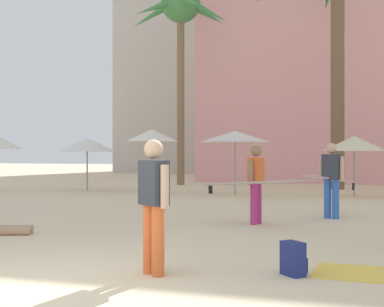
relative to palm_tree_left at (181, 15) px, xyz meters
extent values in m
plane|color=beige|center=(4.37, -18.53, -8.06)|extent=(120.00, 120.00, 0.00)
cube|color=pink|center=(9.53, 7.84, 0.12)|extent=(19.23, 10.52, 16.36)
cube|color=#BCB7AD|center=(-0.59, 17.71, 4.08)|extent=(18.28, 9.70, 24.28)
cylinder|color=brown|center=(-0.02, 0.00, -3.74)|extent=(0.36, 0.36, 8.65)
sphere|color=#428447|center=(-0.02, 0.00, 0.59)|extent=(1.87, 1.87, 1.87)
cone|color=#428447|center=(1.38, -0.21, 0.03)|extent=(2.13, 0.72, 1.47)
cone|color=#428447|center=(0.93, 1.19, 0.28)|extent=(1.71, 1.99, 1.00)
cone|color=#428447|center=(-0.50, 1.41, 0.18)|extent=(1.10, 2.20, 1.19)
cone|color=#428447|center=(-1.45, -0.09, 0.08)|extent=(2.15, 0.54, 1.38)
cone|color=#428447|center=(-0.88, -1.18, 0.13)|extent=(1.61, 1.99, 1.28)
cone|color=#428447|center=(0.90, -1.18, 0.22)|extent=(1.67, 1.99, 1.12)
cylinder|color=brown|center=(7.20, -0.92, -3.20)|extent=(0.56, 0.56, 9.73)
cylinder|color=gray|center=(-2.40, -4.78, -7.01)|extent=(0.06, 0.06, 2.10)
cone|color=white|center=(-2.40, -4.78, -6.23)|extent=(2.31, 2.31, 0.53)
cylinder|color=gray|center=(7.84, -4.71, -7.01)|extent=(0.06, 0.06, 2.11)
cone|color=beige|center=(7.84, -4.71, -6.21)|extent=(2.16, 2.16, 0.53)
cylinder|color=gray|center=(0.36, -4.71, -6.84)|extent=(0.06, 0.06, 2.44)
cone|color=white|center=(0.36, -4.71, -5.86)|extent=(2.08, 2.08, 0.48)
cylinder|color=gray|center=(3.74, -5.20, -6.91)|extent=(0.06, 0.06, 2.32)
cone|color=white|center=(3.74, -5.20, -5.95)|extent=(2.59, 2.59, 0.41)
cube|color=#F4CC4C|center=(8.08, -16.74, -8.06)|extent=(1.67, 1.02, 0.01)
cube|color=navy|center=(7.04, -17.08, -7.85)|extent=(0.34, 0.34, 0.42)
cube|color=navy|center=(7.13, -17.00, -7.94)|extent=(0.19, 0.19, 0.18)
cylinder|color=#B7337F|center=(5.82, -12.47, -7.62)|extent=(0.20, 0.20, 0.88)
cylinder|color=#B7337F|center=(5.76, -12.66, -7.62)|extent=(0.20, 0.20, 0.88)
cube|color=orange|center=(5.79, -12.56, -6.91)|extent=(0.32, 0.44, 0.54)
sphere|color=#936B51|center=(5.79, -12.56, -6.50)|extent=(0.29, 0.29, 0.24)
cylinder|color=#936B51|center=(5.86, -12.32, -6.95)|extent=(0.12, 0.12, 0.52)
cylinder|color=#936B51|center=(5.73, -12.80, -6.95)|extent=(0.12, 0.12, 0.52)
ellipsoid|color=#B2B2B7|center=(5.79, -12.86, -7.16)|extent=(2.72, 1.32, 0.25)
ellipsoid|color=gold|center=(5.79, -12.86, -7.16)|extent=(2.73, 1.34, 0.22)
cube|color=black|center=(4.76, -12.46, -7.36)|extent=(0.11, 0.06, 0.19)
cylinder|color=blue|center=(7.39, -11.15, -7.61)|extent=(0.21, 0.21, 0.91)
cylinder|color=blue|center=(7.21, -11.08, -7.61)|extent=(0.21, 0.21, 0.91)
cube|color=#333842|center=(7.30, -11.11, -6.87)|extent=(0.45, 0.35, 0.58)
sphere|color=#D1A889|center=(7.30, -11.11, -6.43)|extent=(0.31, 0.31, 0.24)
cylinder|color=#D1A889|center=(7.53, -11.20, -6.90)|extent=(0.13, 0.13, 0.55)
cylinder|color=#D1A889|center=(7.07, -11.02, -6.90)|extent=(0.13, 0.13, 0.55)
ellipsoid|color=white|center=(7.30, -10.81, -7.16)|extent=(1.52, 2.71, 0.34)
ellipsoid|color=#CA2287|center=(7.30, -10.81, -7.16)|extent=(1.54, 2.72, 0.31)
cube|color=black|center=(7.79, -9.80, -7.39)|extent=(0.07, 0.11, 0.19)
cylinder|color=tan|center=(1.63, -15.19, -7.98)|extent=(0.76, 0.41, 0.16)
cylinder|color=tan|center=(1.70, -15.38, -7.98)|extent=(0.76, 0.41, 0.16)
cylinder|color=orange|center=(5.46, -17.60, -7.63)|extent=(0.22, 0.22, 0.87)
cylinder|color=orange|center=(5.30, -17.48, -7.63)|extent=(0.22, 0.22, 0.87)
cube|color=#333842|center=(5.38, -17.54, -6.92)|extent=(0.45, 0.42, 0.56)
sphere|color=#D1A889|center=(5.38, -17.54, -6.50)|extent=(0.34, 0.34, 0.24)
cylinder|color=#D1A889|center=(5.58, -17.69, -6.95)|extent=(0.14, 0.14, 0.53)
cylinder|color=#D1A889|center=(5.18, -17.39, -6.95)|extent=(0.14, 0.14, 0.53)
camera|label=1|loc=(7.72, -23.62, -6.55)|focal=48.93mm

